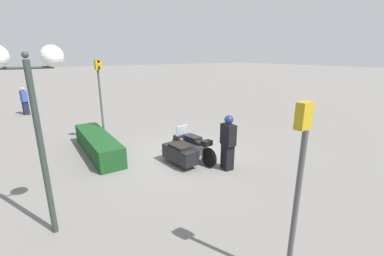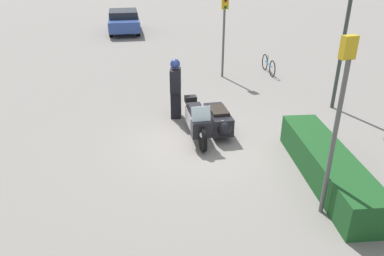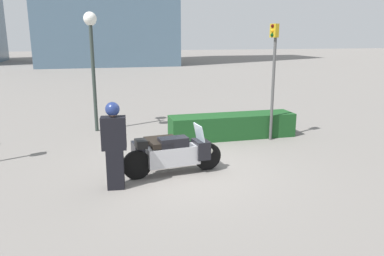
% 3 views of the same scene
% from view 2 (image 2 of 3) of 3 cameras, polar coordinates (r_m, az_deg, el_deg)
% --- Properties ---
extents(ground_plane, '(160.00, 160.00, 0.00)m').
position_cam_2_polar(ground_plane, '(10.48, 1.76, -1.95)').
color(ground_plane, slate).
extents(police_motorcycle, '(2.44, 1.29, 1.17)m').
position_cam_2_polar(police_motorcycle, '(10.59, 2.55, 1.16)').
color(police_motorcycle, black).
rests_on(police_motorcycle, ground).
extents(officer_rider, '(0.54, 0.37, 1.89)m').
position_cam_2_polar(officer_rider, '(11.60, -2.51, 6.21)').
color(officer_rider, black).
rests_on(officer_rider, ground).
extents(hedge_bush_curbside, '(4.07, 0.90, 0.76)m').
position_cam_2_polar(hedge_bush_curbside, '(9.12, 19.92, -5.47)').
color(hedge_bush_curbside, '#19471E').
rests_on(hedge_bush_curbside, ground).
extents(twin_lamp_post, '(0.42, 1.29, 3.96)m').
position_cam_2_polar(twin_lamp_post, '(12.74, 22.84, 16.52)').
color(twin_lamp_post, '#2D3833').
rests_on(twin_lamp_post, ground).
extents(traffic_light_near, '(0.22, 0.29, 3.57)m').
position_cam_2_polar(traffic_light_near, '(7.20, 21.49, 3.25)').
color(traffic_light_near, '#4C4C4C').
rests_on(traffic_light_near, ground).
extents(traffic_light_far, '(0.23, 0.27, 3.14)m').
position_cam_2_polar(traffic_light_far, '(15.37, 4.92, 15.19)').
color(traffic_light_far, '#4C4C4C').
rests_on(traffic_light_far, ground).
extents(parked_car_background, '(4.42, 2.26, 1.36)m').
position_cam_2_polar(parked_car_background, '(25.05, -10.36, 15.81)').
color(parked_car_background, '#2D478C').
rests_on(parked_car_background, ground).
extents(bicycle_parked, '(1.72, 0.12, 0.74)m').
position_cam_2_polar(bicycle_parked, '(16.60, 11.57, 9.35)').
color(bicycle_parked, black).
rests_on(bicycle_parked, ground).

